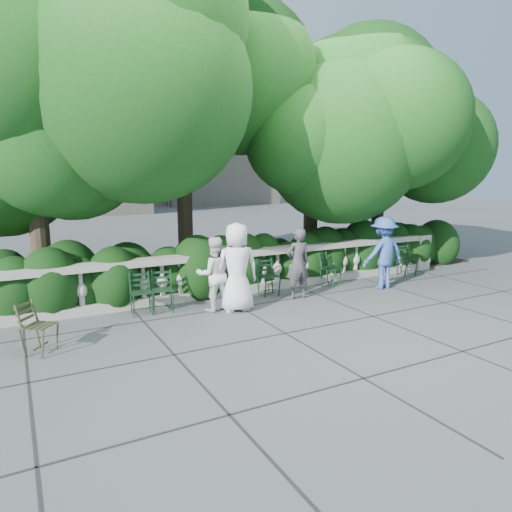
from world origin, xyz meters
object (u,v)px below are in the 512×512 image
chair_b (164,314)px  chair_c (272,297)px  chair_f (410,276)px  person_woman_grey (298,264)px  person_businessman (237,267)px  person_older_blue (383,253)px  chair_weathered (50,354)px  person_casual_man (214,274)px  chair_d (336,287)px  chair_a (144,317)px

chair_b → chair_c: 2.51m
chair_f → person_woman_grey: 3.97m
chair_c → person_businessman: person_businessman is taller
person_woman_grey → person_businessman: bearing=9.1°
person_woman_grey → person_older_blue: 2.32m
person_businessman → person_woman_grey: 1.60m
chair_weathered → person_businessman: person_businessman is taller
person_businessman → person_casual_man: 0.48m
chair_f → person_casual_man: person_casual_man is taller
chair_weathered → person_woman_grey: person_woman_grey is taller
chair_f → person_casual_man: (-5.85, -0.35, 0.75)m
chair_weathered → person_older_blue: size_ratio=0.49×
person_casual_man → chair_d: bearing=-164.5°
chair_c → person_older_blue: (2.74, -0.57, 0.86)m
chair_d → chair_f: 2.48m
chair_weathered → person_older_blue: (7.41, 0.67, 0.86)m
person_older_blue → chair_a: bearing=-2.9°
person_woman_grey → person_casual_man: (-1.97, 0.04, -0.03)m
person_woman_grey → person_casual_man: size_ratio=1.04×
chair_a → chair_c: size_ratio=1.00×
chair_weathered → chair_b: bearing=-23.3°
chair_weathered → chair_a: bearing=-18.0°
chair_b → chair_f: 6.82m
chair_b → person_casual_man: 1.26m
person_casual_man → chair_f: bearing=-167.4°
chair_b → person_businessman: 1.71m
chair_weathered → chair_c: bearing=-36.9°
chair_f → person_businessman: size_ratio=0.47×
chair_a → person_casual_man: person_casual_man is taller
person_businessman → person_older_blue: person_businessman is taller
person_businessman → person_woman_grey: person_businessman is taller
chair_a → chair_d: size_ratio=1.00×
chair_weathered → person_casual_man: person_casual_man is taller
person_older_blue → chair_d: bearing=-31.6°
chair_a → chair_weathered: size_ratio=1.00×
person_businessman → person_older_blue: size_ratio=1.03×
chair_a → person_casual_man: 1.59m
chair_c → chair_weathered: size_ratio=1.00×
chair_f → person_older_blue: 1.89m
chair_weathered → person_older_blue: 7.49m
chair_weathered → person_woman_grey: (5.10, 0.86, 0.78)m
chair_c → chair_weathered: same height
chair_f → chair_a: bearing=-174.6°
person_casual_man → chair_weathered: bearing=25.3°
chair_d → person_businessman: 3.17m
chair_a → chair_f: (7.22, 0.09, 0.00)m
person_casual_man → chair_b: bearing=-5.9°
chair_d → person_businessman: (-2.98, -0.62, 0.89)m
chair_weathered → person_businessman: 3.69m
person_woman_grey → person_older_blue: person_older_blue is taller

